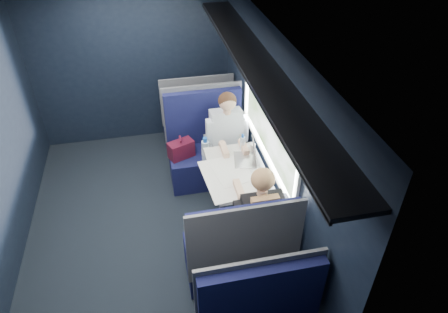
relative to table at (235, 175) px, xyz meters
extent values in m
cube|color=black|center=(-1.03, 0.00, -0.67)|extent=(2.80, 4.20, 0.01)
cube|color=black|center=(0.42, 0.00, 0.49)|extent=(0.10, 4.20, 2.30)
cube|color=black|center=(-1.03, 2.15, 0.49)|extent=(2.80, 0.10, 2.30)
cube|color=silver|center=(-1.03, 0.00, 1.69)|extent=(2.80, 4.20, 0.10)
cube|color=white|center=(0.35, 0.00, 1.08)|extent=(0.03, 1.84, 0.07)
cube|color=white|center=(0.35, 0.00, 0.23)|extent=(0.03, 1.84, 0.07)
cube|color=white|center=(0.35, -0.89, 0.66)|extent=(0.03, 0.07, 0.78)
cube|color=white|center=(0.35, 0.89, 0.66)|extent=(0.03, 0.07, 0.78)
cube|color=black|center=(0.19, 0.00, 1.32)|extent=(0.36, 4.10, 0.04)
cube|color=black|center=(0.02, 0.00, 1.30)|extent=(0.02, 4.10, 0.03)
cube|color=red|center=(0.35, 0.00, 1.23)|extent=(0.01, 0.10, 0.12)
cylinder|color=#54565E|center=(-0.15, 0.00, -0.31)|extent=(0.08, 0.08, 0.70)
cube|color=silver|center=(0.03, 0.00, 0.06)|extent=(0.62, 1.00, 0.04)
cube|color=#0B0D33|center=(-0.18, 0.78, -0.44)|extent=(1.00, 0.50, 0.45)
cube|color=#0B0D33|center=(-0.18, 1.08, 0.16)|extent=(1.00, 0.10, 0.75)
cube|color=#54565E|center=(-0.18, 1.14, 0.19)|extent=(1.04, 0.03, 0.82)
cube|color=#54565E|center=(-0.18, 0.73, -0.11)|extent=(0.06, 0.40, 0.20)
cube|color=#4E1023|center=(-0.53, 0.78, -0.10)|extent=(0.36, 0.28, 0.23)
cylinder|color=#4E1023|center=(-0.53, 0.78, 0.06)|extent=(0.08, 0.13, 0.03)
cylinder|color=silver|center=(-0.23, 0.66, -0.08)|extent=(0.10, 0.10, 0.27)
cylinder|color=blue|center=(-0.23, 0.66, 0.08)|extent=(0.05, 0.05, 0.06)
cube|color=#0B0D33|center=(-0.18, -0.78, -0.44)|extent=(1.00, 0.50, 0.45)
cube|color=#0B0D33|center=(-0.18, -1.08, 0.16)|extent=(1.00, 0.10, 0.75)
cube|color=#54565E|center=(-0.18, -1.14, 0.19)|extent=(1.04, 0.03, 0.82)
cube|color=#54565E|center=(-0.18, -0.73, -0.11)|extent=(0.06, 0.40, 0.20)
cube|color=#0B0D33|center=(-0.18, 1.88, -0.44)|extent=(1.00, 0.40, 0.45)
cube|color=#0B0D33|center=(-0.18, 1.64, 0.12)|extent=(1.00, 0.10, 0.66)
cube|color=#54565E|center=(-0.18, 1.59, 0.14)|extent=(1.04, 0.03, 0.72)
cube|color=#0B0D33|center=(-0.18, -1.64, 0.12)|extent=(1.00, 0.10, 0.66)
cube|color=#54565E|center=(-0.18, -1.59, 0.14)|extent=(1.04, 0.03, 0.72)
cube|color=black|center=(0.07, 0.64, -0.13)|extent=(0.36, 0.44, 0.16)
cube|color=black|center=(0.07, 0.44, -0.44)|extent=(0.32, 0.12, 0.45)
cube|color=silver|center=(0.07, 0.80, 0.12)|extent=(0.40, 0.29, 0.53)
cylinder|color=#D8A88C|center=(0.07, 0.76, 0.40)|extent=(0.10, 0.10, 0.06)
sphere|color=#D8A88C|center=(0.07, 0.74, 0.53)|extent=(0.21, 0.21, 0.21)
sphere|color=#382114|center=(0.07, 0.76, 0.55)|extent=(0.22, 0.22, 0.22)
cube|color=silver|center=(-0.15, 0.76, 0.12)|extent=(0.09, 0.12, 0.34)
cube|color=silver|center=(0.29, 0.76, 0.12)|extent=(0.09, 0.12, 0.34)
cube|color=black|center=(0.07, -0.64, -0.13)|extent=(0.36, 0.44, 0.16)
cube|color=black|center=(0.07, -0.44, -0.44)|extent=(0.32, 0.12, 0.45)
cube|color=black|center=(0.07, -0.80, 0.12)|extent=(0.40, 0.29, 0.53)
cylinder|color=#D8A88C|center=(0.07, -0.76, 0.40)|extent=(0.10, 0.10, 0.06)
sphere|color=#D8A88C|center=(0.07, -0.74, 0.53)|extent=(0.21, 0.21, 0.21)
sphere|color=#AB7B50|center=(0.07, -0.76, 0.55)|extent=(0.22, 0.22, 0.22)
cube|color=black|center=(-0.15, -0.76, 0.12)|extent=(0.09, 0.12, 0.34)
cube|color=black|center=(0.29, -0.76, 0.12)|extent=(0.09, 0.12, 0.34)
cube|color=#AB7B50|center=(0.07, -0.86, 0.24)|extent=(0.26, 0.07, 0.36)
cube|color=white|center=(-0.11, -0.12, 0.08)|extent=(0.58, 0.79, 0.01)
cube|color=silver|center=(0.14, 0.15, 0.08)|extent=(0.30, 0.36, 0.02)
cube|color=silver|center=(0.26, 0.15, 0.21)|extent=(0.07, 0.32, 0.22)
cube|color=black|center=(0.25, 0.15, 0.21)|extent=(0.05, 0.28, 0.18)
cylinder|color=silver|center=(0.17, 0.38, 0.16)|extent=(0.06, 0.06, 0.17)
cylinder|color=blue|center=(0.17, 0.38, 0.27)|extent=(0.03, 0.03, 0.04)
cylinder|color=white|center=(0.29, 0.33, 0.12)|extent=(0.06, 0.06, 0.08)
camera|label=1|loc=(-0.85, -3.39, 2.85)|focal=32.00mm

